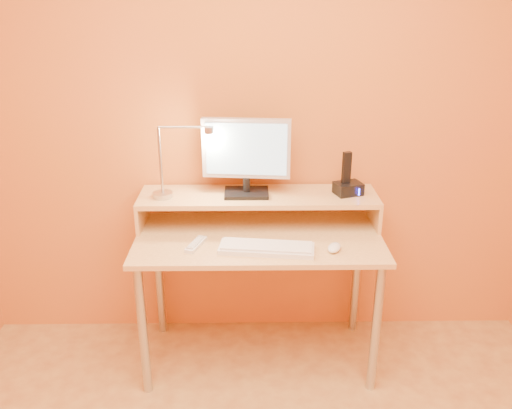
{
  "coord_description": "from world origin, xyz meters",
  "views": [
    {
      "loc": [
        -0.05,
        -1.2,
        1.85
      ],
      "look_at": [
        -0.01,
        1.13,
        0.91
      ],
      "focal_mm": 37.84,
      "sensor_mm": 36.0,
      "label": 1
    }
  ],
  "objects_px": {
    "lamp_base": "(163,195)",
    "phone_dock": "(348,188)",
    "mouse": "(334,248)",
    "remote_control": "(196,244)",
    "monitor_panel": "(246,148)",
    "keyboard": "(267,249)"
  },
  "relations": [
    {
      "from": "monitor_panel",
      "to": "lamp_base",
      "type": "distance_m",
      "value": 0.48
    },
    {
      "from": "monitor_panel",
      "to": "lamp_base",
      "type": "bearing_deg",
      "value": -168.89
    },
    {
      "from": "phone_dock",
      "to": "mouse",
      "type": "height_order",
      "value": "phone_dock"
    },
    {
      "from": "mouse",
      "to": "remote_control",
      "type": "xyz_separation_m",
      "value": [
        -0.64,
        0.06,
        -0.01
      ]
    },
    {
      "from": "remote_control",
      "to": "monitor_panel",
      "type": "bearing_deg",
      "value": 67.39
    },
    {
      "from": "keyboard",
      "to": "remote_control",
      "type": "bearing_deg",
      "value": 178.22
    },
    {
      "from": "lamp_base",
      "to": "phone_dock",
      "type": "xyz_separation_m",
      "value": [
        0.93,
        0.03,
        0.02
      ]
    },
    {
      "from": "remote_control",
      "to": "phone_dock",
      "type": "bearing_deg",
      "value": 37.97
    },
    {
      "from": "mouse",
      "to": "remote_control",
      "type": "relative_size",
      "value": 0.59
    },
    {
      "from": "monitor_panel",
      "to": "mouse",
      "type": "xyz_separation_m",
      "value": [
        0.4,
        -0.32,
        -0.38
      ]
    },
    {
      "from": "keyboard",
      "to": "mouse",
      "type": "relative_size",
      "value": 4.43
    },
    {
      "from": "mouse",
      "to": "remote_control",
      "type": "bearing_deg",
      "value": -161.73
    },
    {
      "from": "lamp_base",
      "to": "mouse",
      "type": "height_order",
      "value": "lamp_base"
    },
    {
      "from": "monitor_panel",
      "to": "phone_dock",
      "type": "xyz_separation_m",
      "value": [
        0.51,
        -0.01,
        -0.21
      ]
    },
    {
      "from": "phone_dock",
      "to": "remote_control",
      "type": "distance_m",
      "value": 0.81
    },
    {
      "from": "monitor_panel",
      "to": "remote_control",
      "type": "xyz_separation_m",
      "value": [
        -0.24,
        -0.27,
        -0.39
      ]
    },
    {
      "from": "phone_dock",
      "to": "mouse",
      "type": "xyz_separation_m",
      "value": [
        -0.11,
        -0.31,
        -0.17
      ]
    },
    {
      "from": "lamp_base",
      "to": "mouse",
      "type": "distance_m",
      "value": 0.88
    },
    {
      "from": "phone_dock",
      "to": "keyboard",
      "type": "height_order",
      "value": "phone_dock"
    },
    {
      "from": "keyboard",
      "to": "mouse",
      "type": "distance_m",
      "value": 0.31
    },
    {
      "from": "lamp_base",
      "to": "phone_dock",
      "type": "distance_m",
      "value": 0.93
    },
    {
      "from": "phone_dock",
      "to": "mouse",
      "type": "distance_m",
      "value": 0.37
    }
  ]
}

